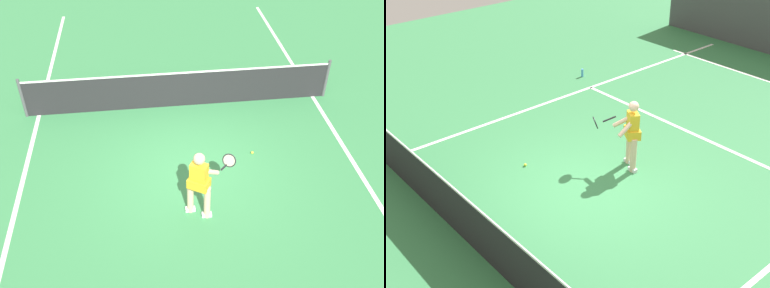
{
  "view_description": "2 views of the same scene",
  "coord_description": "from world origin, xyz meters",
  "views": [
    {
      "loc": [
        -0.92,
        -7.38,
        6.73
      ],
      "look_at": [
        -0.01,
        -0.02,
        0.82
      ],
      "focal_mm": 41.94,
      "sensor_mm": 36.0,
      "label": 1
    },
    {
      "loc": [
        -6.55,
        5.91,
        6.04
      ],
      "look_at": [
        0.11,
        0.14,
        1.02
      ],
      "focal_mm": 49.03,
      "sensor_mm": 36.0,
      "label": 2
    }
  ],
  "objects": [
    {
      "name": "ground_plane",
      "position": [
        0.0,
        0.0,
        0.0
      ],
      "size": [
        26.58,
        26.58,
        0.0
      ],
      "primitive_type": "plane",
      "color": "#38844C"
    },
    {
      "name": "sideline_left_marking",
      "position": [
        -3.71,
        0.0,
        0.0
      ],
      "size": [
        0.1,
        18.44,
        0.01
      ],
      "primitive_type": "cube",
      "color": "white",
      "rests_on": "ground"
    },
    {
      "name": "sideline_right_marking",
      "position": [
        3.71,
        0.0,
        0.0
      ],
      "size": [
        0.1,
        18.44,
        0.01
      ],
      "primitive_type": "cube",
      "color": "white",
      "rests_on": "ground"
    },
    {
      "name": "court_net",
      "position": [
        0.0,
        2.71,
        0.52
      ],
      "size": [
        8.11,
        0.08,
        1.1
      ],
      "color": "#4C4C51",
      "rests_on": "ground"
    },
    {
      "name": "tennis_player",
      "position": [
        -0.0,
        -1.22,
        0.85
      ],
      "size": [
        1.07,
        0.79,
        1.55
      ],
      "color": "beige",
      "rests_on": "ground"
    },
    {
      "name": "tennis_ball_near",
      "position": [
        1.48,
        0.47,
        0.03
      ],
      "size": [
        0.07,
        0.07,
        0.07
      ],
      "primitive_type": "sphere",
      "color": "#D1E533",
      "rests_on": "ground"
    }
  ]
}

